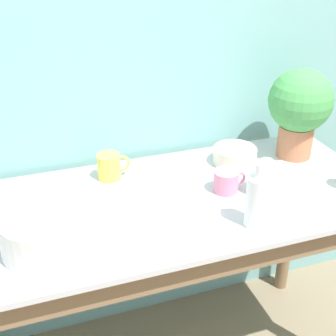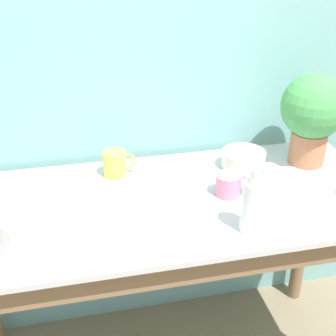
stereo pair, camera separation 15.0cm
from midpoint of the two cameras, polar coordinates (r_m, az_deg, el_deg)
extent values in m
cube|color=#7AB2B2|center=(1.74, -0.23, 13.31)|extent=(6.00, 0.05, 2.40)
cylinder|color=#846647|center=(2.25, 18.17, -7.10)|extent=(0.06, 0.06, 0.80)
cube|color=#846647|center=(1.39, 5.64, -12.27)|extent=(1.39, 0.02, 0.10)
cube|color=silver|center=(1.57, 2.75, -4.26)|extent=(1.49, 0.64, 0.02)
cylinder|color=#B7704C|center=(1.86, 18.89, 2.36)|extent=(0.13, 0.13, 0.13)
sphere|color=#47994C|center=(1.80, 19.70, 7.07)|extent=(0.24, 0.24, 0.24)
cylinder|color=silver|center=(1.38, -12.24, -6.63)|extent=(0.26, 0.26, 0.12)
cylinder|color=white|center=(1.41, 13.28, -4.77)|extent=(0.07, 0.07, 0.16)
cylinder|color=white|center=(1.35, 13.76, -1.05)|extent=(0.03, 0.03, 0.05)
cylinder|color=white|center=(1.59, 14.73, -2.25)|extent=(0.10, 0.10, 0.10)
cylinder|color=white|center=(1.56, 15.01, -0.23)|extent=(0.04, 0.04, 0.03)
cylinder|color=#E5CC4C|center=(1.68, -4.02, 0.47)|extent=(0.08, 0.08, 0.09)
torus|color=#E5CC4C|center=(1.69, -2.46, 0.77)|extent=(0.06, 0.01, 0.06)
cylinder|color=pink|center=(1.59, 10.03, -2.11)|extent=(0.09, 0.09, 0.08)
torus|color=pink|center=(1.61, 11.64, -1.79)|extent=(0.05, 0.01, 0.05)
cylinder|color=beige|center=(1.78, 11.57, 0.98)|extent=(0.16, 0.16, 0.06)
camera|label=1|loc=(0.07, -87.14, 1.55)|focal=50.00mm
camera|label=2|loc=(0.07, 92.86, -1.55)|focal=50.00mm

